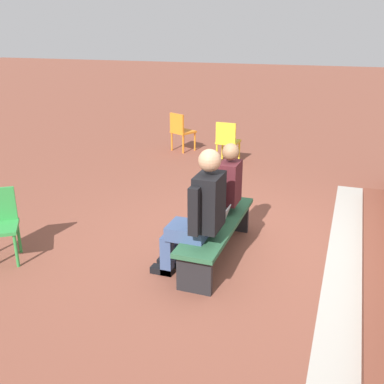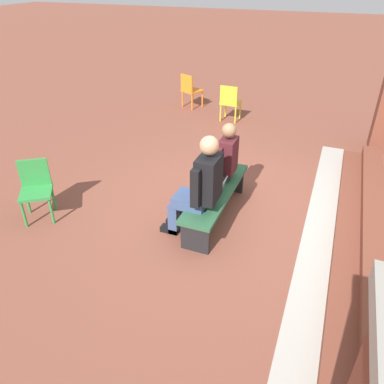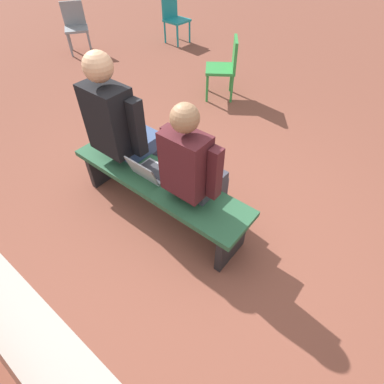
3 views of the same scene
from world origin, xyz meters
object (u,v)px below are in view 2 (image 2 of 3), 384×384
at_px(plastic_chair_foreground, 230,101).
at_px(plastic_chair_by_pillar, 36,186).
at_px(plastic_chair_far_right, 190,89).
at_px(laptop, 215,190).
at_px(person_adult, 200,186).
at_px(person_student, 220,162).
at_px(bench, 216,196).

distance_m(plastic_chair_foreground, plastic_chair_by_pillar, 4.94).
xyz_separation_m(plastic_chair_by_pillar, plastic_chair_far_right, (-5.31, 0.19, 0.00)).
bearing_deg(laptop, person_adult, -12.40).
relative_size(plastic_chair_foreground, plastic_chair_by_pillar, 1.00).
distance_m(laptop, plastic_chair_foreground, 4.05).
bearing_deg(person_student, laptop, 9.96).
bearing_deg(laptop, plastic_chair_far_right, -154.18).
bearing_deg(person_student, person_adult, -0.55).
relative_size(bench, plastic_chair_far_right, 2.14).
relative_size(plastic_chair_foreground, plastic_chair_far_right, 1.00).
height_order(laptop, plastic_chair_foreground, plastic_chair_foreground).
distance_m(person_student, laptop, 0.49).
relative_size(laptop, plastic_chair_foreground, 0.38).
height_order(bench, laptop, laptop).
bearing_deg(laptop, person_student, -170.04).
height_order(laptop, plastic_chair_far_right, plastic_chair_far_right).
bearing_deg(plastic_chair_far_right, plastic_chair_foreground, 64.70).
bearing_deg(laptop, plastic_chair_foreground, -166.16).
bearing_deg(plastic_chair_foreground, bench, 13.95).
distance_m(bench, plastic_chair_far_right, 4.93).
bearing_deg(plastic_chair_foreground, laptop, 13.84).
xyz_separation_m(person_adult, plastic_chair_foreground, (-4.32, -0.88, -0.27)).
distance_m(person_student, plastic_chair_far_right, 4.59).
bearing_deg(person_adult, person_student, 179.45).
distance_m(person_adult, plastic_chair_foreground, 4.42).
bearing_deg(plastic_chair_far_right, laptop, 25.82).
height_order(bench, person_student, person_student).
height_order(person_adult, laptop, person_adult).
height_order(laptop, plastic_chair_by_pillar, plastic_chair_by_pillar).
bearing_deg(plastic_chair_by_pillar, plastic_chair_far_right, 177.94).
height_order(plastic_chair_foreground, plastic_chair_far_right, same).
distance_m(person_adult, plastic_chair_far_right, 5.33).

